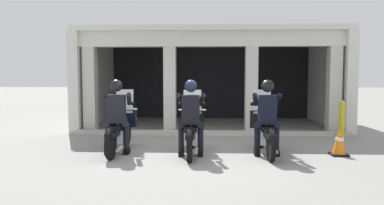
# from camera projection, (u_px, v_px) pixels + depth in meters

# --- Properties ---
(ground_plane) EXTENTS (80.00, 80.00, 0.00)m
(ground_plane) POSITION_uv_depth(u_px,v_px,m) (196.00, 131.00, 11.01)
(ground_plane) COLOR gray
(station_building) EXTENTS (8.21, 4.37, 3.10)m
(station_building) POSITION_uv_depth(u_px,v_px,m) (210.00, 68.00, 12.83)
(station_building) COLOR black
(station_building) RESTS_ON ground
(kerb_strip) EXTENTS (7.71, 0.24, 0.12)m
(kerb_strip) POSITION_uv_depth(u_px,v_px,m) (210.00, 133.00, 10.34)
(kerb_strip) COLOR #B7B5AD
(kerb_strip) RESTS_ON ground
(motorcycle_left) EXTENTS (0.62, 2.04, 1.35)m
(motorcycle_left) POSITION_uv_depth(u_px,v_px,m) (120.00, 129.00, 8.11)
(motorcycle_left) COLOR black
(motorcycle_left) RESTS_ON ground
(police_officer_left) EXTENTS (0.63, 0.61, 1.58)m
(police_officer_left) POSITION_uv_depth(u_px,v_px,m) (117.00, 110.00, 7.80)
(police_officer_left) COLOR black
(police_officer_left) RESTS_ON ground
(motorcycle_center) EXTENTS (0.62, 2.04, 1.35)m
(motorcycle_center) POSITION_uv_depth(u_px,v_px,m) (192.00, 130.00, 7.92)
(motorcycle_center) COLOR black
(motorcycle_center) RESTS_ON ground
(police_officer_center) EXTENTS (0.63, 0.61, 1.58)m
(police_officer_center) POSITION_uv_depth(u_px,v_px,m) (191.00, 111.00, 7.61)
(police_officer_center) COLOR black
(police_officer_center) RESTS_ON ground
(motorcycle_right) EXTENTS (0.62, 2.04, 1.35)m
(motorcycle_right) POSITION_uv_depth(u_px,v_px,m) (265.00, 130.00, 7.95)
(motorcycle_right) COLOR black
(motorcycle_right) RESTS_ON ground
(police_officer_right) EXTENTS (0.63, 0.61, 1.58)m
(police_officer_right) POSITION_uv_depth(u_px,v_px,m) (267.00, 111.00, 7.63)
(police_officer_right) COLOR black
(police_officer_right) RESTS_ON ground
(traffic_cone_flank) EXTENTS (0.34, 0.34, 0.59)m
(traffic_cone_flank) POSITION_uv_depth(u_px,v_px,m) (339.00, 142.00, 7.69)
(traffic_cone_flank) COLOR black
(traffic_cone_flank) RESTS_ON ground
(bollard_kerbside) EXTENTS (0.14, 0.14, 1.01)m
(bollard_kerbside) POSITION_uv_depth(u_px,v_px,m) (342.00, 119.00, 9.87)
(bollard_kerbside) COLOR yellow
(bollard_kerbside) RESTS_ON ground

